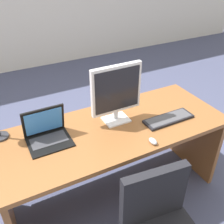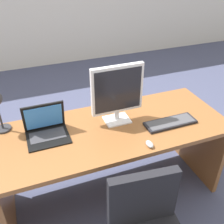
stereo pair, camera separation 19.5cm
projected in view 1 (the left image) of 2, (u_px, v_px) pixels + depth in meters
The scene contains 6 objects.
ground at pixel (62, 115), 3.55m from camera, with size 12.00×12.00×0.00m, color #474C6B.
desk at pixel (111, 145), 2.18m from camera, with size 1.81×0.73×0.76m.
monitor at pixel (116, 91), 1.97m from camera, with size 0.41×0.16×0.47m.
laptop at pixel (46, 130), 1.87m from camera, with size 0.30×0.26×0.24m.
keyboard at pixel (168, 119), 2.11m from camera, with size 0.42×0.14×0.02m.
mouse at pixel (153, 141), 1.86m from camera, with size 0.04×0.08×0.03m.
Camera 1 is at (-0.78, -1.45, 1.95)m, focal length 41.99 mm.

